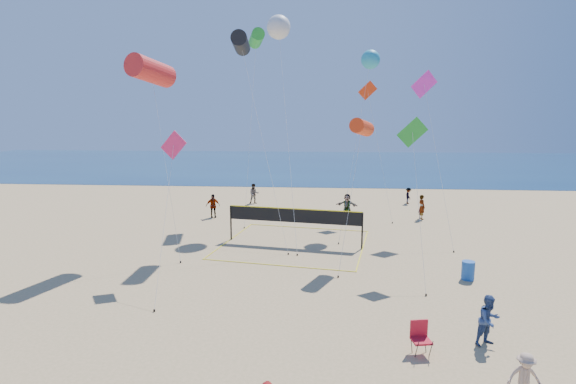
{
  "coord_description": "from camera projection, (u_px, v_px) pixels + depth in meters",
  "views": [
    {
      "loc": [
        1.25,
        -12.27,
        7.92
      ],
      "look_at": [
        0.13,
        2.0,
        5.47
      ],
      "focal_mm": 28.0,
      "sensor_mm": 36.0,
      "label": 1
    }
  ],
  "objects": [
    {
      "name": "far_person_4",
      "position": [
        408.0,
        196.0,
        40.7
      ],
      "size": [
        0.62,
        0.99,
        1.46
      ],
      "primitive_type": "imported",
      "rotation": [
        0.0,
        0.0,
        1.65
      ],
      "color": "gray",
      "rests_on": "ground"
    },
    {
      "name": "kite_1",
      "position": [
        241.0,
        43.0,
        27.87
      ],
      "size": [
        3.89,
        5.17,
        13.01
      ],
      "rotation": [
        0.0,
        0.0,
        0.07
      ],
      "color": "black",
      "rests_on": "ground"
    },
    {
      "name": "ground",
      "position": [
        279.0,
        382.0,
        13.48
      ],
      "size": [
        120.0,
        120.0,
        0.0
      ],
      "primitive_type": "plane",
      "color": "tan",
      "rests_on": "ground"
    },
    {
      "name": "far_person_1",
      "position": [
        347.0,
        206.0,
        35.27
      ],
      "size": [
        1.81,
        1.0,
        1.87
      ],
      "primitive_type": "imported",
      "rotation": [
        0.0,
        0.0,
        -0.28
      ],
      "color": "gray",
      "rests_on": "ground"
    },
    {
      "name": "kite_6",
      "position": [
        279.0,
        27.0,
        33.26
      ],
      "size": [
        2.98,
        10.96,
        15.26
      ],
      "rotation": [
        0.0,
        0.0,
        0.05
      ],
      "color": "silver",
      "rests_on": "ground"
    },
    {
      "name": "far_person_3",
      "position": [
        254.0,
        194.0,
        40.74
      ],
      "size": [
        1.01,
        0.85,
        1.82
      ],
      "primitive_type": "imported",
      "rotation": [
        0.0,
        0.0,
        0.2
      ],
      "color": "gray",
      "rests_on": "ground"
    },
    {
      "name": "far_person_2",
      "position": [
        422.0,
        207.0,
        34.6
      ],
      "size": [
        0.66,
        0.81,
        1.9
      ],
      "primitive_type": "imported",
      "rotation": [
        0.0,
        0.0,
        1.91
      ],
      "color": "gray",
      "rests_on": "ground"
    },
    {
      "name": "bystander_a",
      "position": [
        489.0,
        320.0,
        15.56
      ],
      "size": [
        1.09,
        1.0,
        1.81
      ],
      "primitive_type": "imported",
      "rotation": [
        0.0,
        0.0,
        0.45
      ],
      "color": "navy",
      "rests_on": "ground"
    },
    {
      "name": "ocean",
      "position": [
        316.0,
        164.0,
        74.41
      ],
      "size": [
        140.0,
        50.0,
        0.03
      ],
      "primitive_type": "cube",
      "color": "navy",
      "rests_on": "ground"
    },
    {
      "name": "kite_7",
      "position": [
        371.0,
        60.0,
        32.43
      ],
      "size": [
        3.17,
        7.61,
        12.61
      ],
      "rotation": [
        0.0,
        0.0,
        -0.26
      ],
      "color": "#2699B8",
      "rests_on": "ground"
    },
    {
      "name": "volleyball_net",
      "position": [
        294.0,
        220.0,
        27.73
      ],
      "size": [
        9.82,
        9.7,
        2.29
      ],
      "rotation": [
        0.0,
        0.0,
        -0.17
      ],
      "color": "black",
      "rests_on": "ground"
    },
    {
      "name": "kite_4",
      "position": [
        413.0,
        140.0,
        22.75
      ],
      "size": [
        1.62,
        4.37,
        7.87
      ],
      "rotation": [
        0.0,
        0.0,
        0.24
      ],
      "color": "green",
      "rests_on": "ground"
    },
    {
      "name": "kite_9",
      "position": [
        369.0,
        99.0,
        34.84
      ],
      "size": [
        2.62,
        3.29,
        10.6
      ],
      "rotation": [
        0.0,
        0.0,
        0.3
      ],
      "color": "red",
      "rests_on": "ground"
    },
    {
      "name": "kite_0",
      "position": [
        151.0,
        71.0,
        25.36
      ],
      "size": [
        3.22,
        4.3,
        11.26
      ],
      "rotation": [
        0.0,
        0.0,
        -0.29
      ],
      "color": "red",
      "rests_on": "ground"
    },
    {
      "name": "bystander_b",
      "position": [
        525.0,
        377.0,
        12.48
      ],
      "size": [
        0.98,
        0.62,
        1.44
      ],
      "primitive_type": "imported",
      "rotation": [
        0.0,
        0.0,
        -0.09
      ],
      "color": "tan",
      "rests_on": "ground"
    },
    {
      "name": "trash_barrel",
      "position": [
        468.0,
        270.0,
        21.89
      ],
      "size": [
        0.81,
        0.81,
        0.92
      ],
      "primitive_type": "cylinder",
      "rotation": [
        0.0,
        0.0,
        -0.43
      ],
      "color": "#194EA7",
      "rests_on": "ground"
    },
    {
      "name": "kite_3",
      "position": [
        173.0,
        153.0,
        22.14
      ],
      "size": [
        1.48,
        5.4,
        7.21
      ],
      "rotation": [
        0.0,
        0.0,
        -0.07
      ],
      "color": "#E92869",
      "rests_on": "ground"
    },
    {
      "name": "camp_chair",
      "position": [
        420.0,
        335.0,
        15.05
      ],
      "size": [
        0.7,
        0.83,
        1.25
      ],
      "rotation": [
        0.0,
        0.0,
        0.19
      ],
      "color": "red",
      "rests_on": "ground"
    },
    {
      "name": "kite_8",
      "position": [
        257.0,
        38.0,
        34.91
      ],
      "size": [
        1.61,
        6.73,
        14.5
      ],
      "rotation": [
        0.0,
        0.0,
        0.28
      ],
      "color": "green",
      "rests_on": "ground"
    },
    {
      "name": "kite_5",
      "position": [
        425.0,
        91.0,
        29.97
      ],
      "size": [
        1.98,
        5.86,
        10.94
      ],
      "rotation": [
        0.0,
        0.0,
        0.43
      ],
      "color": "#F231CF",
      "rests_on": "ground"
    },
    {
      "name": "kite_2",
      "position": [
        362.0,
        128.0,
        24.53
      ],
      "size": [
        2.08,
        4.82,
        7.82
      ],
      "rotation": [
        0.0,
        0.0,
        -0.41
      ],
      "color": "red",
      "rests_on": "ground"
    },
    {
      "name": "far_person_0",
      "position": [
        213.0,
        206.0,
        35.17
      ],
      "size": [
        1.18,
        0.8,
        1.86
      ],
      "primitive_type": "imported",
      "rotation": [
        0.0,
        0.0,
        0.35
      ],
      "color": "gray",
      "rests_on": "ground"
    }
  ]
}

